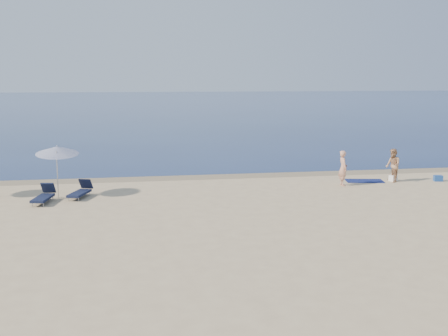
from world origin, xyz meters
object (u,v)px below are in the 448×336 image
Objects in this scene: person_right at (393,165)px; blue_cooler at (438,178)px; umbrella_near at (57,150)px; person_left at (343,168)px.

person_right is 2.42m from blue_cooler.
blue_cooler is (2.31, -0.23, -0.67)m from person_right.
umbrella_near is at bearing -84.41° from person_right.
umbrella_near is at bearing 94.53° from person_left.
person_right is 15.83m from umbrella_near.
blue_cooler is at bearing 86.83° from person_right.
umbrella_near is at bearing -165.57° from blue_cooler.
person_right is 4.03× the size of blue_cooler.
umbrella_near reaches higher than person_right.
person_left is 1.02× the size of person_right.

